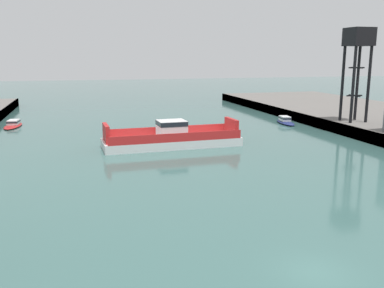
# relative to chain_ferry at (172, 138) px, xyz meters

# --- Properties ---
(ground_plane) EXTENTS (400.00, 400.00, 0.00)m
(ground_plane) POSITION_rel_chain_ferry_xyz_m (0.43, -34.61, -1.07)
(ground_plane) COLOR #3D6660
(chain_ferry) EXTENTS (18.22, 6.33, 3.43)m
(chain_ferry) POSITION_rel_chain_ferry_xyz_m (0.00, 0.00, 0.00)
(chain_ferry) COLOR silver
(chain_ferry) RESTS_ON ground
(moored_boat_mid_left) EXTENTS (3.18, 7.64, 1.11)m
(moored_boat_mid_left) POSITION_rel_chain_ferry_xyz_m (-22.46, 22.40, -0.65)
(moored_boat_mid_left) COLOR red
(moored_boat_mid_left) RESTS_ON ground
(moored_boat_mid_right) EXTENTS (2.97, 6.92, 1.29)m
(moored_boat_mid_right) POSITION_rel_chain_ferry_xyz_m (23.49, 13.32, -0.59)
(moored_boat_mid_right) COLOR navy
(moored_boat_mid_right) RESTS_ON ground
(crane_tower) EXTENTS (3.49, 3.49, 14.14)m
(crane_tower) POSITION_rel_chain_ferry_xyz_m (29.49, 2.80, 11.90)
(crane_tower) COLOR black
(crane_tower) RESTS_ON quay_right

